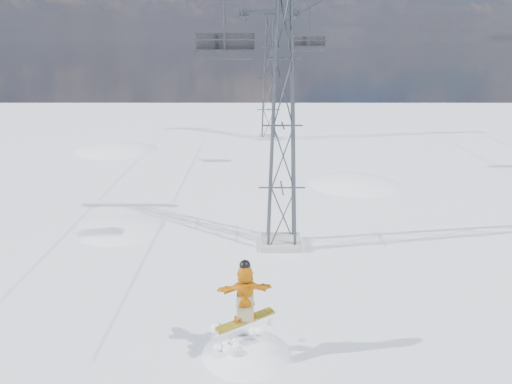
% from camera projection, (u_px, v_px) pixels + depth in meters
% --- Properties ---
extents(ground, '(120.00, 120.00, 0.00)m').
position_uv_depth(ground, '(267.00, 351.00, 15.06)').
color(ground, white).
rests_on(ground, ground).
extents(snow_terrain, '(39.00, 37.00, 22.00)m').
position_uv_depth(snow_terrain, '(198.00, 292.00, 38.18)').
color(snow_terrain, white).
rests_on(snow_terrain, ground).
extents(lift_tower_near, '(5.20, 1.80, 11.43)m').
position_uv_depth(lift_tower_near, '(283.00, 126.00, 21.08)').
color(lift_tower_near, '#999999').
rests_on(lift_tower_near, ground).
extents(lift_tower_far, '(5.20, 1.80, 11.43)m').
position_uv_depth(lift_tower_far, '(269.00, 79.00, 44.96)').
color(lift_tower_far, '#999999').
rests_on(lift_tower_far, ground).
extents(haul_cables, '(4.46, 51.00, 0.06)m').
position_uv_depth(haul_cables, '(275.00, 7.00, 30.47)').
color(haul_cables, black).
rests_on(haul_cables, ground).
extents(lift_chair_near, '(2.03, 0.58, 2.51)m').
position_uv_depth(lift_chair_near, '(225.00, 44.00, 17.01)').
color(lift_chair_near, black).
rests_on(lift_chair_near, ground).
extents(lift_chair_mid, '(2.11, 0.61, 2.62)m').
position_uv_depth(lift_chair_mid, '(309.00, 43.00, 31.57)').
color(lift_chair_mid, black).
rests_on(lift_chair_mid, ground).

